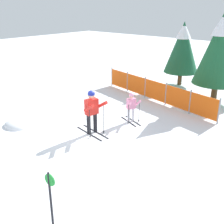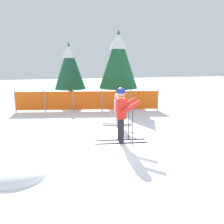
# 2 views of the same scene
# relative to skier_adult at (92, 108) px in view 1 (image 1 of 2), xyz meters

# --- Properties ---
(ground_plane) EXTENTS (60.00, 60.00, 0.00)m
(ground_plane) POSITION_rel_skier_adult_xyz_m (-0.32, -0.27, -1.00)
(ground_plane) COLOR white
(skier_adult) EXTENTS (1.61, 0.78, 1.67)m
(skier_adult) POSITION_rel_skier_adult_xyz_m (0.00, 0.00, 0.00)
(skier_adult) COLOR black
(skier_adult) RESTS_ON ground_plane
(skier_child) EXTENTS (1.18, 0.71, 1.24)m
(skier_child) POSITION_rel_skier_adult_xyz_m (0.42, 1.83, -0.27)
(skier_child) COLOR black
(skier_child) RESTS_ON ground_plane
(safety_fence) EXTENTS (7.02, 1.56, 1.10)m
(safety_fence) POSITION_rel_skier_adult_xyz_m (-0.27, 4.68, -0.45)
(safety_fence) COLOR gray
(safety_fence) RESTS_ON ground_plane
(conifer_far) EXTENTS (1.97, 1.97, 3.66)m
(conifer_far) POSITION_rel_skier_adult_xyz_m (-0.81, 8.24, 1.26)
(conifer_far) COLOR #4C3823
(conifer_far) RESTS_ON ground_plane
(conifer_near) EXTENTS (2.32, 2.32, 4.30)m
(conifer_near) POSITION_rel_skier_adult_xyz_m (1.93, 6.66, 1.66)
(conifer_near) COLOR #4C3823
(conifer_near) RESTS_ON ground_plane
(trail_marker) EXTENTS (0.28, 0.05, 1.38)m
(trail_marker) POSITION_rel_skier_adult_xyz_m (2.69, -3.95, -0.15)
(trail_marker) COLOR black
(trail_marker) RESTS_ON ground_plane
(snow_mound) EXTENTS (1.18, 1.00, 0.47)m
(snow_mound) POSITION_rel_skier_adult_xyz_m (-2.77, -1.48, -1.00)
(snow_mound) COLOR white
(snow_mound) RESTS_ON ground_plane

